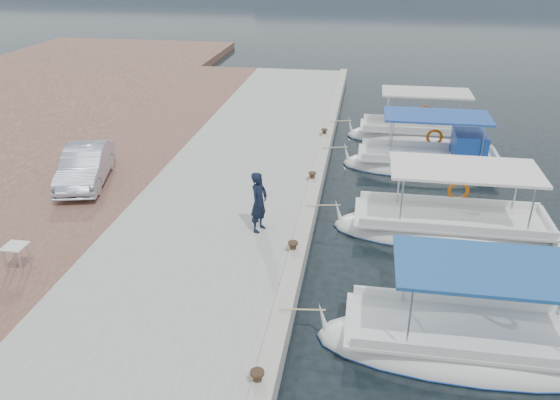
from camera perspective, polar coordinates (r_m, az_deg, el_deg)
The scene contains 12 objects.
ground at distance 14.04m, azimuth 1.93°, elevation -10.48°, with size 400.00×400.00×0.00m, color black.
concrete_quay at distance 18.66m, azimuth -5.25°, elevation -0.01°, with size 6.00×40.00×0.50m, color #9D9C97.
quay_curb at distance 18.08m, azimuth 3.29°, elevation 0.28°, with size 0.44×40.00×0.12m, color #ADA99A.
cobblestone_strip at distance 20.41m, azimuth -19.00°, elevation 0.94°, with size 4.00×40.00×0.50m, color brown.
fishing_caique_b at distance 13.18m, azimuth 19.63°, elevation -14.32°, with size 6.98×2.34×2.83m.
fishing_caique_c at distance 17.70m, azimuth 17.29°, elevation -3.08°, with size 7.19×2.40×2.83m.
fishing_caique_d at distance 22.53m, azimuth 15.36°, elevation 3.59°, with size 6.66×2.24×2.83m.
fishing_caique_e at distance 25.93m, azimuth 14.20°, elevation 6.42°, with size 6.46×2.15×2.83m.
mooring_bollards at distance 14.95m, azimuth 1.37°, elevation -4.87°, with size 0.28×20.28×0.33m.
fisherman at distance 15.77m, azimuth -2.21°, elevation -0.21°, with size 0.67×0.44×1.83m, color black.
parked_car at distance 20.25m, azimuth -19.67°, elevation 3.39°, with size 1.36×3.89×1.28m, color #AFB5C8.
folding_table at distance 15.57m, azimuth -25.86°, elevation -4.97°, with size 0.55×0.55×0.73m.
Camera 1 is at (1.34, -11.30, 8.24)m, focal length 35.00 mm.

